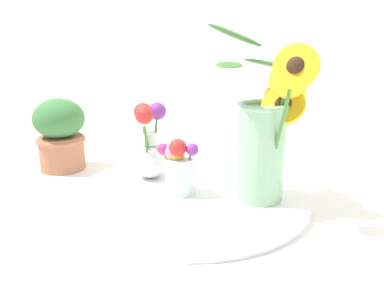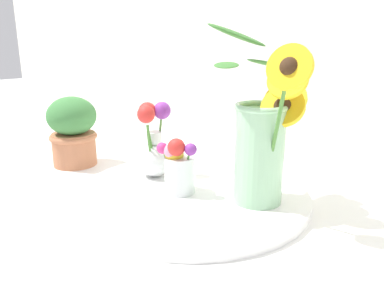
{
  "view_description": "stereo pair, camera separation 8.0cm",
  "coord_description": "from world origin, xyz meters",
  "views": [
    {
      "loc": [
        0.49,
        -0.53,
        0.34
      ],
      "look_at": [
        0.02,
        0.07,
        0.13
      ],
      "focal_mm": 35.0,
      "sensor_mm": 36.0,
      "label": 1
    },
    {
      "loc": [
        0.55,
        -0.48,
        0.34
      ],
      "look_at": [
        0.02,
        0.07,
        0.13
      ],
      "focal_mm": 35.0,
      "sensor_mm": 36.0,
      "label": 2
    }
  ],
  "objects": [
    {
      "name": "mason_jar_sunflowers",
      "position": [
        0.16,
        0.13,
        0.16
      ],
      "size": [
        0.27,
        0.22,
        0.36
      ],
      "color": "#99CC9E",
      "rests_on": "serving_tray"
    },
    {
      "name": "vase_bulb_right",
      "position": [
        -0.11,
        0.07,
        0.1
      ],
      "size": [
        0.09,
        0.11,
        0.18
      ],
      "color": "white",
      "rests_on": "serving_tray"
    },
    {
      "name": "serving_tray",
      "position": [
        0.02,
        0.07,
        0.01
      ],
      "size": [
        0.51,
        0.51,
        0.02
      ],
      "color": "white",
      "rests_on": "ground_plane"
    },
    {
      "name": "vase_small_center",
      "position": [
        0.01,
        0.04,
        0.08
      ],
      "size": [
        0.08,
        0.07,
        0.13
      ],
      "color": "white",
      "rests_on": "serving_tray"
    },
    {
      "name": "potted_plant",
      "position": [
        -0.38,
        0.02,
        0.1
      ],
      "size": [
        0.13,
        0.13,
        0.19
      ],
      "color": "#B7704C",
      "rests_on": "ground_plane"
    },
    {
      "name": "ground_plane",
      "position": [
        0.0,
        0.0,
        0.0
      ],
      "size": [
        6.0,
        6.0,
        0.0
      ],
      "primitive_type": "plane",
      "color": "white"
    }
  ]
}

